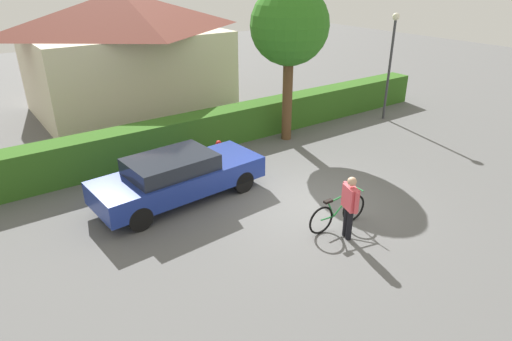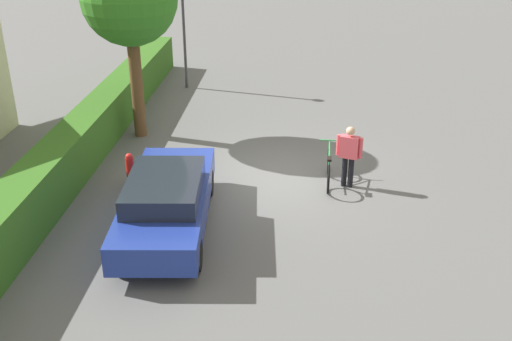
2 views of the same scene
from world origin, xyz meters
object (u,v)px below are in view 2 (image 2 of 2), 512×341
object	(u,v)px
street_lamp	(183,13)
person_rider	(349,153)
bicycle	(329,169)
parked_car_near	(167,200)
fire_hydrant	(130,168)

from	to	relation	value
street_lamp	person_rider	bearing A→B (deg)	-145.46
bicycle	street_lamp	bearing A→B (deg)	32.68
parked_car_near	bicycle	bearing A→B (deg)	-54.71
person_rider	fire_hydrant	bearing A→B (deg)	92.54
parked_car_near	bicycle	world-z (taller)	parked_car_near
bicycle	person_rider	size ratio (longest dim) A/B	1.13
parked_car_near	fire_hydrant	bearing A→B (deg)	33.21
bicycle	street_lamp	distance (m)	9.36
parked_car_near	street_lamp	world-z (taller)	street_lamp
bicycle	person_rider	xyz separation A→B (m)	(-0.14, -0.45, 0.51)
bicycle	fire_hydrant	size ratio (longest dim) A/B	2.17
person_rider	street_lamp	bearing A→B (deg)	34.54
parked_car_near	fire_hydrant	distance (m)	2.51
person_rider	fire_hydrant	size ratio (longest dim) A/B	1.91
person_rider	fire_hydrant	xyz separation A→B (m)	(-0.24, 5.30, -0.48)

